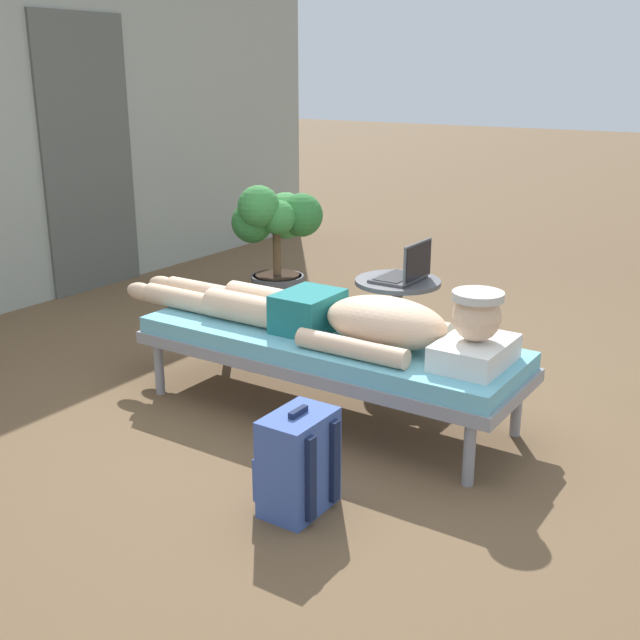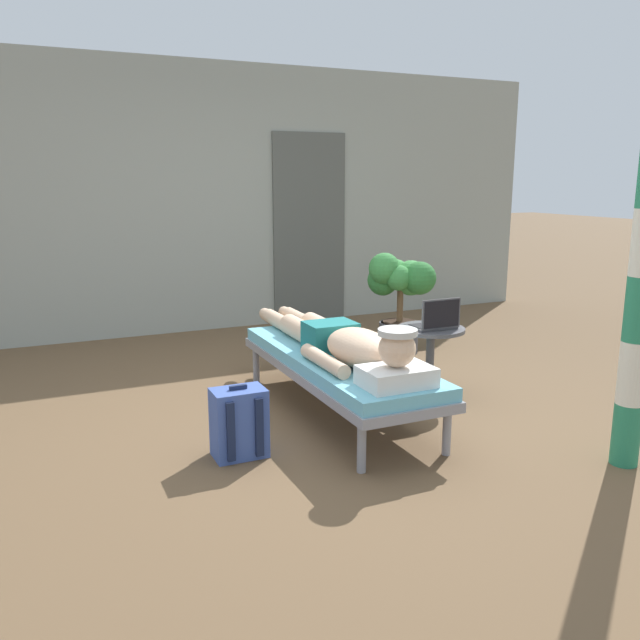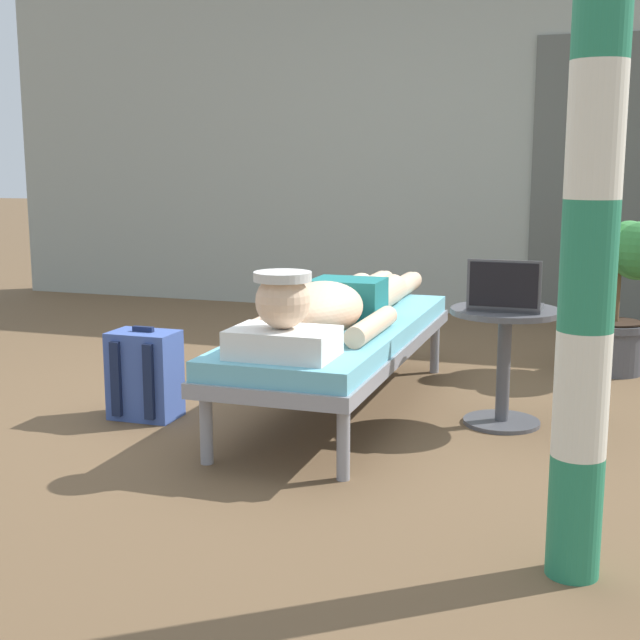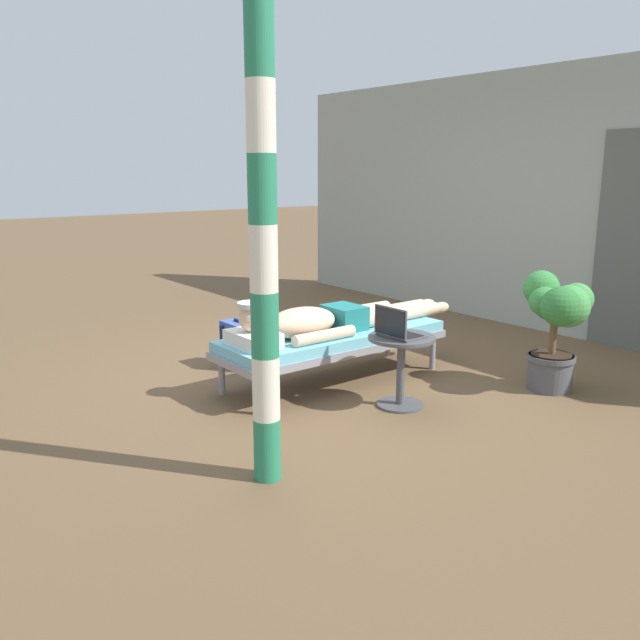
{
  "view_description": "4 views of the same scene",
  "coord_description": "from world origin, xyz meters",
  "views": [
    {
      "loc": [
        -2.82,
        -1.95,
        1.65
      ],
      "look_at": [
        0.12,
        -0.01,
        0.52
      ],
      "focal_mm": 44.22,
      "sensor_mm": 36.0,
      "label": 1
    },
    {
      "loc": [
        -1.63,
        -3.77,
        1.56
      ],
      "look_at": [
        0.13,
        0.11,
        0.64
      ],
      "focal_mm": 36.63,
      "sensor_mm": 36.0,
      "label": 2
    },
    {
      "loc": [
        1.37,
        -3.78,
        1.15
      ],
      "look_at": [
        0.15,
        -0.12,
        0.45
      ],
      "focal_mm": 48.78,
      "sensor_mm": 36.0,
      "label": 3
    },
    {
      "loc": [
        4.17,
        -3.24,
        1.69
      ],
      "look_at": [
        0.28,
        -0.18,
        0.55
      ],
      "focal_mm": 37.02,
      "sensor_mm": 36.0,
      "label": 4
    }
  ],
  "objects": [
    {
      "name": "potted_plant",
      "position": [
        1.43,
        1.22,
        0.58
      ],
      "size": [
        0.56,
        0.59,
        0.92
      ],
      "color": "#4C4C51",
      "rests_on": "ground"
    },
    {
      "name": "person_reclining",
      "position": [
        0.21,
        -0.08,
        0.52
      ],
      "size": [
        0.53,
        2.17,
        0.33
      ],
      "color": "white",
      "rests_on": "lounge_chair"
    },
    {
      "name": "side_table",
      "position": [
        0.96,
        0.02,
        0.36
      ],
      "size": [
        0.48,
        0.48,
        0.52
      ],
      "color": "#4C4C51",
      "rests_on": "ground"
    },
    {
      "name": "lounge_chair",
      "position": [
        0.21,
        0.01,
        0.35
      ],
      "size": [
        0.65,
        1.95,
        0.42
      ],
      "color": "gray",
      "rests_on": "ground"
    },
    {
      "name": "porch_post",
      "position": [
        1.32,
        -1.37,
        1.23
      ],
      "size": [
        0.15,
        0.15,
        2.47
      ],
      "color": "#267F59",
      "rests_on": "ground"
    },
    {
      "name": "house_wall_back",
      "position": [
        0.21,
        2.92,
        1.35
      ],
      "size": [
        7.6,
        0.2,
        2.7
      ],
      "primitive_type": "cube",
      "color": "#999E93",
      "rests_on": "ground"
    },
    {
      "name": "laptop",
      "position": [
        0.96,
        -0.03,
        0.58
      ],
      "size": [
        0.31,
        0.24,
        0.23
      ],
      "color": "#4C4C51",
      "rests_on": "side_table"
    },
    {
      "name": "backpack",
      "position": [
        -0.6,
        -0.38,
        0.2
      ],
      "size": [
        0.3,
        0.26,
        0.42
      ],
      "color": "#3F59A5",
      "rests_on": "ground"
    },
    {
      "name": "ground_plane",
      "position": [
        0.0,
        0.0,
        0.0
      ],
      "size": [
        40.0,
        40.0,
        0.0
      ],
      "primitive_type": "plane",
      "color": "brown"
    },
    {
      "name": "house_door_panel",
      "position": [
        1.23,
        2.81,
        1.02
      ],
      "size": [
        0.84,
        0.03,
        2.04
      ],
      "primitive_type": "cube",
      "color": "#545651",
      "rests_on": "ground"
    }
  ]
}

